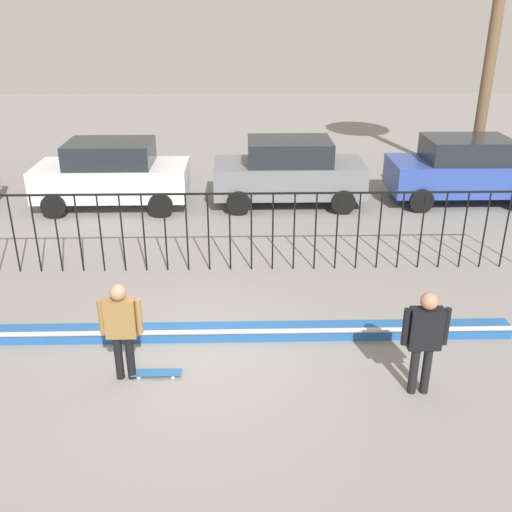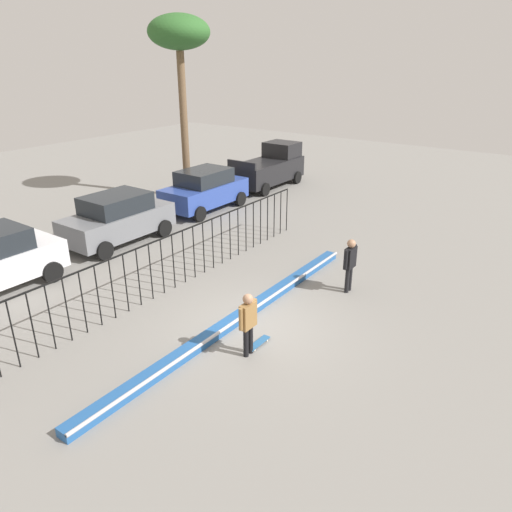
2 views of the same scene
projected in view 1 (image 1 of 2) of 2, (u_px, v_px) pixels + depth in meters
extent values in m
plane|color=gray|center=(200.00, 354.00, 9.92)|extent=(60.00, 60.00, 0.00)
cube|color=#235699|center=(202.00, 332.00, 10.36)|extent=(11.00, 0.36, 0.22)
cylinder|color=#B2B2B7|center=(201.00, 332.00, 10.15)|extent=(11.00, 0.09, 0.09)
cylinder|color=black|center=(14.00, 234.00, 12.58)|extent=(0.04, 0.04, 1.78)
cylinder|color=black|center=(35.00, 234.00, 12.59)|extent=(0.04, 0.04, 1.78)
cylinder|color=black|center=(57.00, 234.00, 12.60)|extent=(0.04, 0.04, 1.78)
cylinder|color=black|center=(79.00, 233.00, 12.61)|extent=(0.04, 0.04, 1.78)
cylinder|color=black|center=(101.00, 233.00, 12.62)|extent=(0.04, 0.04, 1.78)
cylinder|color=black|center=(122.00, 233.00, 12.63)|extent=(0.04, 0.04, 1.78)
cylinder|color=black|center=(144.00, 233.00, 12.64)|extent=(0.04, 0.04, 1.78)
cylinder|color=black|center=(165.00, 233.00, 12.65)|extent=(0.04, 0.04, 1.78)
cylinder|color=black|center=(187.00, 232.00, 12.66)|extent=(0.04, 0.04, 1.78)
cylinder|color=black|center=(208.00, 232.00, 12.67)|extent=(0.04, 0.04, 1.78)
cylinder|color=black|center=(230.00, 232.00, 12.68)|extent=(0.04, 0.04, 1.78)
cylinder|color=black|center=(251.00, 232.00, 12.69)|extent=(0.04, 0.04, 1.78)
cylinder|color=black|center=(273.00, 232.00, 12.70)|extent=(0.04, 0.04, 1.78)
cylinder|color=black|center=(294.00, 232.00, 12.71)|extent=(0.04, 0.04, 1.78)
cylinder|color=black|center=(315.00, 231.00, 12.72)|extent=(0.04, 0.04, 1.78)
cylinder|color=black|center=(337.00, 231.00, 12.73)|extent=(0.04, 0.04, 1.78)
cylinder|color=black|center=(358.00, 231.00, 12.74)|extent=(0.04, 0.04, 1.78)
cylinder|color=black|center=(379.00, 231.00, 12.75)|extent=(0.04, 0.04, 1.78)
cylinder|color=black|center=(400.00, 231.00, 12.76)|extent=(0.04, 0.04, 1.78)
cylinder|color=black|center=(422.00, 230.00, 12.77)|extent=(0.04, 0.04, 1.78)
cylinder|color=black|center=(443.00, 230.00, 12.79)|extent=(0.04, 0.04, 1.78)
cylinder|color=black|center=(464.00, 230.00, 12.80)|extent=(0.04, 0.04, 1.78)
cylinder|color=black|center=(485.00, 230.00, 12.81)|extent=(0.04, 0.04, 1.78)
cylinder|color=black|center=(506.00, 230.00, 12.82)|extent=(0.04, 0.04, 1.78)
cube|color=black|center=(207.00, 194.00, 12.32)|extent=(14.00, 0.04, 0.04)
cylinder|color=black|center=(119.00, 357.00, 9.15)|extent=(0.13, 0.13, 0.77)
cylinder|color=black|center=(130.00, 357.00, 9.15)|extent=(0.13, 0.13, 0.77)
cube|color=olive|center=(120.00, 318.00, 8.87)|extent=(0.47, 0.20, 0.63)
sphere|color=#A87A5B|center=(118.00, 293.00, 8.69)|extent=(0.25, 0.25, 0.25)
cylinder|color=olive|center=(102.00, 317.00, 8.85)|extent=(0.10, 0.10, 0.57)
cylinder|color=olive|center=(139.00, 316.00, 8.86)|extent=(0.10, 0.10, 0.57)
cube|color=#26598C|center=(156.00, 373.00, 9.32)|extent=(0.80, 0.20, 0.02)
cylinder|color=silver|center=(174.00, 371.00, 9.41)|extent=(0.05, 0.03, 0.05)
cylinder|color=silver|center=(173.00, 377.00, 9.27)|extent=(0.05, 0.03, 0.05)
cylinder|color=silver|center=(140.00, 372.00, 9.40)|extent=(0.05, 0.03, 0.05)
cylinder|color=silver|center=(139.00, 377.00, 9.26)|extent=(0.05, 0.03, 0.05)
cylinder|color=black|center=(414.00, 370.00, 8.81)|extent=(0.13, 0.13, 0.79)
cylinder|color=black|center=(426.00, 370.00, 8.81)|extent=(0.13, 0.13, 0.79)
cube|color=black|center=(426.00, 329.00, 8.52)|extent=(0.48, 0.21, 0.66)
sphere|color=#A87A5B|center=(429.00, 301.00, 8.33)|extent=(0.26, 0.26, 0.26)
cylinder|color=black|center=(406.00, 327.00, 8.50)|extent=(0.10, 0.10, 0.59)
cylinder|color=black|center=(446.00, 326.00, 8.51)|extent=(0.10, 0.10, 0.59)
cube|color=silver|center=(113.00, 180.00, 16.71)|extent=(4.30, 1.90, 0.90)
cube|color=#1E2328|center=(110.00, 153.00, 16.39)|extent=(2.36, 1.71, 0.66)
cylinder|color=black|center=(169.00, 185.00, 17.79)|extent=(0.68, 0.22, 0.68)
cylinder|color=black|center=(161.00, 205.00, 16.05)|extent=(0.68, 0.22, 0.68)
cylinder|color=black|center=(72.00, 186.00, 17.73)|extent=(0.68, 0.22, 0.68)
cylinder|color=black|center=(54.00, 206.00, 15.99)|extent=(0.68, 0.22, 0.68)
cube|color=slate|center=(289.00, 177.00, 16.95)|extent=(4.30, 1.90, 0.90)
cube|color=#1E2328|center=(289.00, 151.00, 16.63)|extent=(2.37, 1.71, 0.66)
cylinder|color=black|center=(333.00, 183.00, 18.03)|extent=(0.68, 0.22, 0.68)
cylinder|color=black|center=(343.00, 202.00, 16.29)|extent=(0.68, 0.22, 0.68)
cylinder|color=black|center=(239.00, 183.00, 17.96)|extent=(0.68, 0.22, 0.68)
cylinder|color=black|center=(239.00, 203.00, 16.23)|extent=(0.68, 0.22, 0.68)
cube|color=#2D479E|center=(463.00, 175.00, 17.14)|extent=(4.30, 1.90, 0.90)
cube|color=#1E2328|center=(467.00, 149.00, 16.83)|extent=(2.37, 1.71, 0.66)
cylinder|color=black|center=(497.00, 181.00, 18.23)|extent=(0.68, 0.22, 0.68)
cylinder|color=black|center=(404.00, 181.00, 18.16)|extent=(0.68, 0.22, 0.68)
cylinder|color=black|center=(421.00, 201.00, 16.42)|extent=(0.68, 0.22, 0.68)
cylinder|color=brown|center=(488.00, 72.00, 18.12)|extent=(0.36, 0.36, 6.92)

